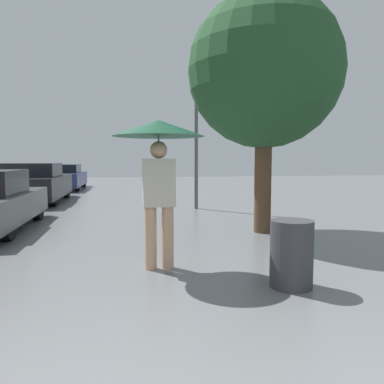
{
  "coord_description": "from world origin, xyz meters",
  "views": [
    {
      "loc": [
        -0.39,
        -1.03,
        1.44
      ],
      "look_at": [
        0.49,
        3.82,
        1.01
      ],
      "focal_mm": 35.0,
      "sensor_mm": 36.0,
      "label": 1
    }
  ],
  "objects_px": {
    "tree": "(265,72)",
    "pedestrian": "(159,148)",
    "parked_car_farthest": "(63,177)",
    "street_lamp": "(196,113)",
    "parked_car_third": "(35,184)",
    "trash_bin": "(291,254)"
  },
  "relations": [
    {
      "from": "tree",
      "to": "trash_bin",
      "type": "height_order",
      "value": "tree"
    },
    {
      "from": "street_lamp",
      "to": "parked_car_farthest",
      "type": "bearing_deg",
      "value": 121.28
    },
    {
      "from": "trash_bin",
      "to": "pedestrian",
      "type": "bearing_deg",
      "value": 144.9
    },
    {
      "from": "pedestrian",
      "to": "parked_car_third",
      "type": "relative_size",
      "value": 0.46
    },
    {
      "from": "parked_car_farthest",
      "to": "tree",
      "type": "xyz_separation_m",
      "value": [
        5.64,
        -12.01,
        2.54
      ]
    },
    {
      "from": "pedestrian",
      "to": "street_lamp",
      "type": "bearing_deg",
      "value": 74.53
    },
    {
      "from": "parked_car_third",
      "to": "trash_bin",
      "type": "xyz_separation_m",
      "value": [
        4.83,
        -9.46,
        -0.25
      ]
    },
    {
      "from": "parked_car_third",
      "to": "street_lamp",
      "type": "bearing_deg",
      "value": -27.26
    },
    {
      "from": "tree",
      "to": "street_lamp",
      "type": "bearing_deg",
      "value": 99.39
    },
    {
      "from": "tree",
      "to": "street_lamp",
      "type": "xyz_separation_m",
      "value": [
        -0.62,
        3.74,
        -0.34
      ]
    },
    {
      "from": "parked_car_third",
      "to": "trash_bin",
      "type": "height_order",
      "value": "parked_car_third"
    },
    {
      "from": "parked_car_farthest",
      "to": "street_lamp",
      "type": "xyz_separation_m",
      "value": [
        5.02,
        -8.27,
        2.2
      ]
    },
    {
      "from": "tree",
      "to": "pedestrian",
      "type": "bearing_deg",
      "value": -136.4
    },
    {
      "from": "parked_car_farthest",
      "to": "street_lamp",
      "type": "bearing_deg",
      "value": -58.72
    },
    {
      "from": "street_lamp",
      "to": "tree",
      "type": "bearing_deg",
      "value": -80.61
    },
    {
      "from": "tree",
      "to": "street_lamp",
      "type": "relative_size",
      "value": 1.06
    },
    {
      "from": "parked_car_third",
      "to": "parked_car_farthest",
      "type": "xyz_separation_m",
      "value": [
        0.03,
        5.66,
        -0.05
      ]
    },
    {
      "from": "parked_car_third",
      "to": "parked_car_farthest",
      "type": "bearing_deg",
      "value": 89.68
    },
    {
      "from": "street_lamp",
      "to": "trash_bin",
      "type": "relative_size",
      "value": 5.7
    },
    {
      "from": "parked_car_third",
      "to": "trash_bin",
      "type": "relative_size",
      "value": 5.59
    },
    {
      "from": "pedestrian",
      "to": "tree",
      "type": "height_order",
      "value": "tree"
    },
    {
      "from": "pedestrian",
      "to": "tree",
      "type": "bearing_deg",
      "value": 43.6
    }
  ]
}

